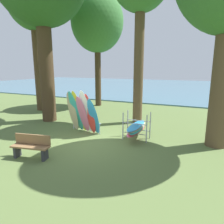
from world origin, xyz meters
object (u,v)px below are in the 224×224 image
(tree_mid_behind, at_px, (97,22))
(board_storage_rack, at_px, (136,128))
(tree_far_left_back, at_px, (33,2))
(park_bench, at_px, (31,146))
(leaning_board_pile, at_px, (83,113))

(tree_mid_behind, relative_size, board_storage_rack, 4.33)
(tree_far_left_back, xyz_separation_m, park_bench, (6.01, -6.67, -7.26))
(tree_mid_behind, bearing_deg, board_storage_rack, -49.67)
(tree_mid_behind, distance_m, tree_far_left_back, 4.84)
(tree_far_left_back, bearing_deg, tree_mid_behind, 49.22)
(leaning_board_pile, xyz_separation_m, park_bench, (-0.10, -3.23, -0.57))
(leaning_board_pile, distance_m, board_storage_rack, 2.76)
(tree_far_left_back, distance_m, leaning_board_pile, 9.69)
(tree_mid_behind, bearing_deg, park_bench, -74.17)
(tree_far_left_back, bearing_deg, leaning_board_pile, -29.39)
(board_storage_rack, height_order, park_bench, board_storage_rack)
(tree_mid_behind, height_order, tree_far_left_back, tree_far_left_back)
(leaning_board_pile, distance_m, park_bench, 3.28)
(leaning_board_pile, height_order, park_bench, leaning_board_pile)
(leaning_board_pile, bearing_deg, board_storage_rack, 6.66)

